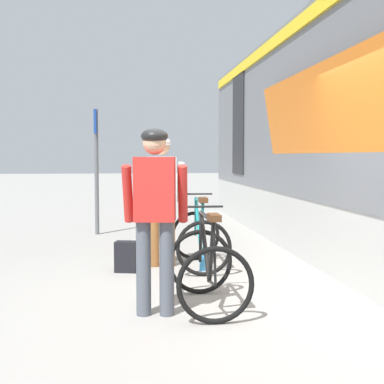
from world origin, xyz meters
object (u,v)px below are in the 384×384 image
(cyclist_far_in_red, at_px, (155,205))
(platform_sign_post, at_px, (96,150))
(cyclist_near_in_white, at_px, (162,189))
(bicycle_far_black, at_px, (207,268))
(bicycle_near_teal, at_px, (199,238))
(water_bottle_near_the_bikes, at_px, (202,263))
(backpack_on_platform, at_px, (126,257))

(cyclist_far_in_red, height_order, platform_sign_post, platform_sign_post)
(cyclist_near_in_white, xyz_separation_m, bicycle_far_black, (0.32, -1.98, -0.65))
(bicycle_near_teal, height_order, water_bottle_near_the_bikes, bicycle_near_teal)
(cyclist_far_in_red, relative_size, water_bottle_near_the_bikes, 8.85)
(water_bottle_near_the_bikes, relative_size, platform_sign_post, 0.08)
(cyclist_far_in_red, bearing_deg, cyclist_near_in_white, 84.53)
(cyclist_far_in_red, height_order, bicycle_far_black, cyclist_far_in_red)
(backpack_on_platform, height_order, platform_sign_post, platform_sign_post)
(bicycle_near_teal, relative_size, backpack_on_platform, 2.72)
(bicycle_near_teal, bearing_deg, platform_sign_post, 116.04)
(backpack_on_platform, bearing_deg, platform_sign_post, 113.63)
(cyclist_near_in_white, relative_size, bicycle_far_black, 1.64)
(backpack_on_platform, distance_m, platform_sign_post, 3.64)
(cyclist_far_in_red, relative_size, platform_sign_post, 0.73)
(cyclist_far_in_red, xyz_separation_m, bicycle_near_teal, (0.70, 1.99, -0.65))
(cyclist_near_in_white, xyz_separation_m, platform_sign_post, (-1.05, 3.01, 0.57))
(cyclist_near_in_white, bearing_deg, cyclist_far_in_red, -95.47)
(backpack_on_platform, xyz_separation_m, platform_sign_post, (-0.57, 3.30, 1.42))
(cyclist_far_in_red, relative_size, bicycle_near_teal, 1.62)
(bicycle_near_teal, distance_m, backpack_on_platform, 1.01)
(backpack_on_platform, height_order, water_bottle_near_the_bikes, backpack_on_platform)
(cyclist_far_in_red, xyz_separation_m, backpack_on_platform, (-0.28, 1.86, -0.85))
(platform_sign_post, bearing_deg, bicycle_near_teal, -63.96)
(cyclist_far_in_red, relative_size, backpack_on_platform, 4.40)
(bicycle_near_teal, bearing_deg, cyclist_far_in_red, -109.41)
(cyclist_near_in_white, bearing_deg, water_bottle_near_the_bikes, -35.13)
(cyclist_near_in_white, height_order, bicycle_far_black, cyclist_near_in_white)
(cyclist_far_in_red, height_order, water_bottle_near_the_bikes, cyclist_far_in_red)
(cyclist_near_in_white, bearing_deg, bicycle_far_black, -80.90)
(backpack_on_platform, relative_size, platform_sign_post, 0.17)
(platform_sign_post, bearing_deg, cyclist_far_in_red, -80.69)
(bicycle_near_teal, bearing_deg, backpack_on_platform, -172.17)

